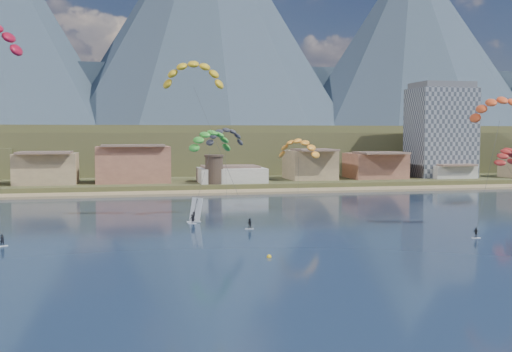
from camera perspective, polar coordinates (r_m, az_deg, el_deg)
The scene contains 16 objects.
ground at distance 71.62m, azimuth 5.45°, elevation -9.77°, with size 2400.00×2400.00×0.00m, color #0E1D32.
beach at distance 174.40m, azimuth -5.10°, elevation -1.54°, with size 2200.00×12.00×0.90m.
land at distance 626.89m, azimuth -10.18°, elevation 2.37°, with size 2200.00×900.00×4.00m.
foothills at distance 302.03m, azimuth -3.82°, elevation 2.47°, with size 940.00×210.00×18.00m.
mountain_ridge at distance 899.91m, azimuth -11.83°, elevation 12.42°, with size 2060.00×480.00×400.00m.
town at distance 189.47m, azimuth -17.82°, elevation 1.07°, with size 400.00×24.00×12.00m.
apartment_tower at distance 221.38m, azimuth 16.57°, elevation 4.03°, with size 20.00×16.00×32.00m.
watchtower at distance 182.49m, azimuth -3.86°, elevation 0.63°, with size 5.82×5.82×8.60m.
kitesurfer_yellow at distance 122.49m, azimuth -5.74°, elevation 9.53°, with size 15.31×17.94×33.35m.
kitesurfer_orange at distance 119.52m, azimuth 21.46°, elevation 5.99°, with size 16.68×13.86×25.93m.
kitesurfer_green at distance 125.76m, azimuth -4.21°, elevation 3.47°, with size 10.77×13.84×19.26m.
distant_kite_dark at distance 147.71m, azimuth -2.85°, elevation 3.88°, with size 10.15×6.96×19.80m.
distant_kite_orange at distance 140.09m, azimuth 3.92°, elevation 2.83°, with size 10.16×9.27×17.57m.
distant_kite_red at distance 157.70m, azimuth 21.96°, elevation 1.91°, with size 9.69×8.34×15.50m.
windsurfer at distance 119.30m, azimuth -5.65°, elevation -3.52°, with size 2.63×2.85×4.63m.
buoy at distance 85.50m, azimuth 1.20°, elevation -7.41°, with size 0.64×0.64×0.64m.
Camera 1 is at (-21.07, -66.31, 17.00)m, focal length 43.65 mm.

